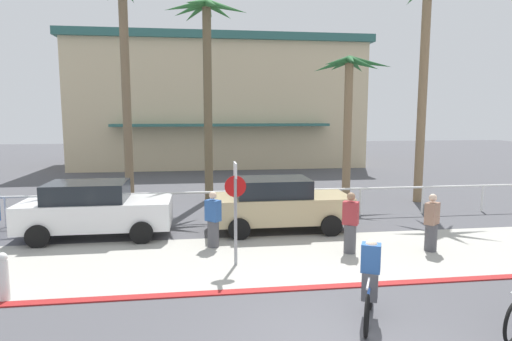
# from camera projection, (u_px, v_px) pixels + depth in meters

# --- Properties ---
(ground_plane) EXTENTS (80.00, 80.00, 0.00)m
(ground_plane) POSITION_uv_depth(u_px,v_px,m) (256.00, 209.00, 16.93)
(ground_plane) COLOR #4C4C51
(sidewalk_strip) EXTENTS (44.00, 4.00, 0.02)m
(sidewalk_strip) POSITION_uv_depth(u_px,v_px,m) (286.00, 258.00, 11.23)
(sidewalk_strip) COLOR #ADAAA0
(sidewalk_strip) RESTS_ON ground
(curb_paint) EXTENTS (44.00, 0.24, 0.03)m
(curb_paint) POSITION_uv_depth(u_px,v_px,m) (305.00, 288.00, 9.27)
(curb_paint) COLOR maroon
(curb_paint) RESTS_ON ground
(building_backdrop) EXTENTS (20.43, 10.34, 8.95)m
(building_backdrop) POSITION_uv_depth(u_px,v_px,m) (218.00, 103.00, 32.43)
(building_backdrop) COLOR beige
(building_backdrop) RESTS_ON ground
(rail_fence) EXTENTS (22.01, 0.08, 1.04)m
(rail_fence) POSITION_uv_depth(u_px,v_px,m) (262.00, 195.00, 15.35)
(rail_fence) COLOR white
(rail_fence) RESTS_ON ground
(stop_sign_bike_lane) EXTENTS (0.52, 0.56, 2.56)m
(stop_sign_bike_lane) POSITION_uv_depth(u_px,v_px,m) (235.00, 199.00, 10.47)
(stop_sign_bike_lane) COLOR gray
(stop_sign_bike_lane) RESTS_ON ground
(bollard_1) EXTENTS (0.20, 0.20, 1.00)m
(bollard_1) POSITION_uv_depth(u_px,v_px,m) (3.00, 276.00, 8.59)
(bollard_1) COLOR white
(bollard_1) RESTS_ON ground
(palm_tree_1) EXTENTS (3.57, 3.47, 9.08)m
(palm_tree_1) POSITION_uv_depth(u_px,v_px,m) (123.00, 33.00, 17.42)
(palm_tree_1) COLOR #756047
(palm_tree_1) RESTS_ON ground
(palm_tree_2) EXTENTS (3.47, 3.55, 8.39)m
(palm_tree_2) POSITION_uv_depth(u_px,v_px,m) (207.00, 48.00, 17.91)
(palm_tree_2) COLOR brown
(palm_tree_2) RESTS_ON ground
(palm_tree_3) EXTENTS (3.39, 3.10, 6.17)m
(palm_tree_3) POSITION_uv_depth(u_px,v_px,m) (349.00, 91.00, 18.60)
(palm_tree_3) COLOR #846B4C
(palm_tree_3) RESTS_ON ground
(palm_tree_4) EXTENTS (3.38, 3.31, 9.16)m
(palm_tree_4) POSITION_uv_depth(u_px,v_px,m) (425.00, 38.00, 17.61)
(palm_tree_4) COLOR #846B4C
(palm_tree_4) RESTS_ON ground
(car_white_1) EXTENTS (4.40, 2.02, 1.69)m
(car_white_1) POSITION_uv_depth(u_px,v_px,m) (95.00, 209.00, 13.04)
(car_white_1) COLOR white
(car_white_1) RESTS_ON ground
(car_tan_2) EXTENTS (4.40, 2.02, 1.69)m
(car_tan_2) POSITION_uv_depth(u_px,v_px,m) (278.00, 204.00, 13.80)
(car_tan_2) COLOR tan
(car_tan_2) RESTS_ON ground
(cyclist_blue_0) EXTENTS (0.85, 1.66, 1.50)m
(cyclist_blue_0) POSITION_uv_depth(u_px,v_px,m) (370.00, 282.00, 7.85)
(cyclist_blue_0) COLOR black
(cyclist_blue_0) RESTS_ON ground
(pedestrian_0) EXTENTS (0.47, 0.46, 1.59)m
(pedestrian_0) POSITION_uv_depth(u_px,v_px,m) (213.00, 222.00, 12.04)
(pedestrian_0) COLOR #4C4C51
(pedestrian_0) RESTS_ON ground
(pedestrian_1) EXTENTS (0.48, 0.45, 1.59)m
(pedestrian_1) POSITION_uv_depth(u_px,v_px,m) (431.00, 225.00, 11.69)
(pedestrian_1) COLOR #4C4C51
(pedestrian_1) RESTS_ON ground
(pedestrian_2) EXTENTS (0.48, 0.44, 1.66)m
(pedestrian_2) POSITION_uv_depth(u_px,v_px,m) (350.00, 226.00, 11.52)
(pedestrian_2) COLOR #4C4C51
(pedestrian_2) RESTS_ON ground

